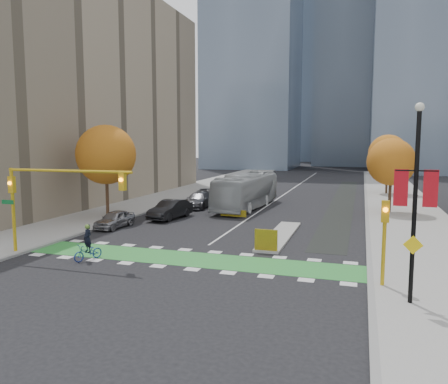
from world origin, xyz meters
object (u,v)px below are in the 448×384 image
Objects in this scene: traffic_signal_west at (48,189)px; traffic_signal_east at (384,230)px; parked_car_b at (170,209)px; parked_car_d at (205,195)px; tree_east_near at (391,162)px; parked_car_a at (115,219)px; hazard_board at (266,240)px; cyclist at (88,248)px; tree_west at (106,155)px; banner_lamppost at (415,195)px; tree_east_far at (388,154)px; parked_car_c at (199,200)px; bus at (247,191)px.

traffic_signal_west is 18.48m from traffic_signal_east.
parked_car_b is 11.99m from parked_car_d.
traffic_signal_east is at bearing 0.01° from traffic_signal_west.
parked_car_a is (-21.00, -13.73, -4.18)m from tree_east_near.
parked_car_b is (2.50, 5.00, 0.14)m from parked_car_a.
hazard_board reaches higher than parked_car_a.
tree_west is at bearing 139.33° from cyclist.
banner_lamppost reaches higher than traffic_signal_west.
traffic_signal_east is at bearing -93.81° from tree_east_near.
banner_lamppost is (19.43, -1.99, 0.58)m from traffic_signal_west.
tree_east_far is 0.90× the size of traffic_signal_west.
tree_east_near is 30.08m from traffic_signal_west.
traffic_signal_east is at bearing -21.36° from parked_car_a.
parked_car_c is at bearing 123.26° from hazard_board.
bus is 9.49m from parked_car_b.
parked_car_b is (-18.50, -8.73, -4.04)m from tree_east_near.
bus is at bearing 42.45° from tree_west.
tree_east_near is 20.36m from parked_car_d.
bus is 15.07m from parked_car_a.
traffic_signal_west is 22.90m from bus.
banner_lamppost is at bearing -24.85° from parked_car_a.
tree_east_far is 43.61m from traffic_signal_west.
traffic_signal_east is at bearing -29.07° from tree_west.
banner_lamppost reaches higher than cyclist.
parked_car_d is at bearing 100.22° from parked_car_c.
tree_east_near is 16.01m from tree_east_far.
parked_car_b is 0.94× the size of parked_car_c.
parked_car_c is 1.08× the size of parked_car_d.
parked_car_a is 5.59m from parked_car_b.
parked_car_d is (4.34, 13.21, -4.93)m from tree_west.
tree_east_far is 40.52m from banner_lamppost.
cyclist reaches higher than parked_car_b.
traffic_signal_west reaches higher than hazard_board.
traffic_signal_west is 2.08× the size of traffic_signal_east.
banner_lamppost is at bearing -31.68° from tree_west.
traffic_signal_east is at bearing -57.15° from bus.
bus is (6.22, 21.92, -2.24)m from traffic_signal_west.
parked_car_a is at bearing 155.76° from traffic_signal_east.
tree_east_far is 36.97m from parked_car_a.
tree_east_near is at bearing 36.06° from parked_car_a.
parked_car_d is at bearing 124.67° from banner_lamppost.
traffic_signal_west is at bearing -71.98° from tree_west.
parked_car_d is (-2.31, 25.71, -0.01)m from cyclist.
traffic_signal_east reaches higher than cyclist.
parked_car_b is (-1.15, 13.77, 0.13)m from cyclist.
bus is at bearing 11.25° from parked_car_c.
traffic_signal_east is 21.48m from parked_car_a.
parked_car_d is (-11.66, 21.01, -0.11)m from hazard_board.
parked_car_b is at bearing 66.31° from parked_car_a.
tree_west is at bearing -114.56° from parked_car_d.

